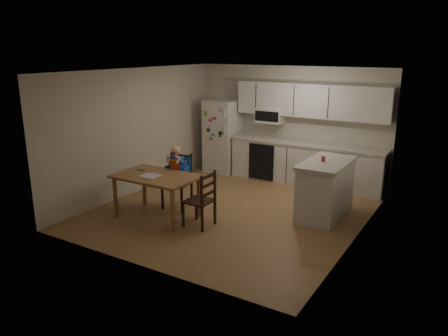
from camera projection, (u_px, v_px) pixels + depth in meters
room at (247, 139)px, 8.08m from camera, size 4.52×5.01×2.51m
refrigerator at (223, 136)px, 10.34m from camera, size 0.72×0.70×1.70m
kitchen_run at (306, 144)px, 9.38m from camera, size 3.37×0.62×2.15m
kitchen_island at (325, 189)px, 7.61m from camera, size 0.71×1.35×1.00m
red_cup at (323, 159)px, 7.45m from camera, size 0.07×0.07×0.09m
dining_table at (157, 181)px, 7.52m from camera, size 1.42×0.91×0.76m
napkin at (150, 176)px, 7.43m from camera, size 0.33×0.29×0.01m
toddler_spoon at (140, 170)px, 7.80m from camera, size 0.12×0.06×0.02m
chair_booster at (178, 170)px, 8.02m from camera, size 0.51×0.51×1.18m
chair_side at (204, 196)px, 7.12m from camera, size 0.42×0.42×0.95m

